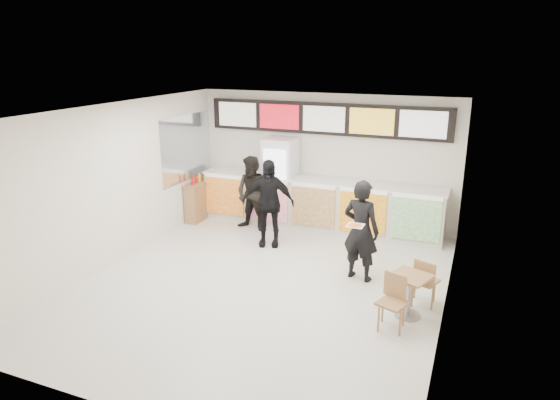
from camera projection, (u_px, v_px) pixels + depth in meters
The scene contains 15 objects.
floor at pixel (262, 284), 8.69m from camera, with size 7.00×7.00×0.00m, color beige.
ceiling at pixel (260, 111), 7.81m from camera, with size 7.00×7.00×0.00m, color white.
wall_back at pixel (325, 160), 11.35m from camera, with size 6.00×6.00×0.00m, color silver.
wall_left at pixel (116, 184), 9.34m from camera, with size 7.00×7.00×0.00m, color silver.
wall_right at pixel (452, 225), 7.16m from camera, with size 7.00×7.00×0.00m, color silver.
service_counter at pixel (318, 204), 11.26m from camera, with size 5.56×0.77×1.14m.
menu_board at pixel (325, 119), 11.00m from camera, with size 5.50×0.14×0.70m.
drinks_fridge at pixel (280, 181), 11.49m from camera, with size 0.70×0.67×2.00m.
mirror_panel at pixel (187, 148), 11.43m from camera, with size 0.01×2.00×1.50m, color #B2B7BF.
customer_main at pixel (361, 230), 8.65m from camera, with size 0.66×0.43×1.81m, color black.
customer_left at pixel (253, 194), 11.07m from camera, with size 0.82×0.64×1.68m, color black.
customer_mid at pixel (268, 203), 10.18m from camera, with size 1.07×0.44×1.82m, color black.
pizza_slice at pixel (355, 225), 8.18m from camera, with size 0.36×0.36×0.02m.
cafe_table at pixel (409, 288), 7.53m from camera, with size 0.83×1.42×0.81m.
condiment_ledge at pixel (198, 201), 11.84m from camera, with size 0.33×0.81×1.08m.
Camera 1 is at (3.27, -7.18, 3.93)m, focal length 32.00 mm.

